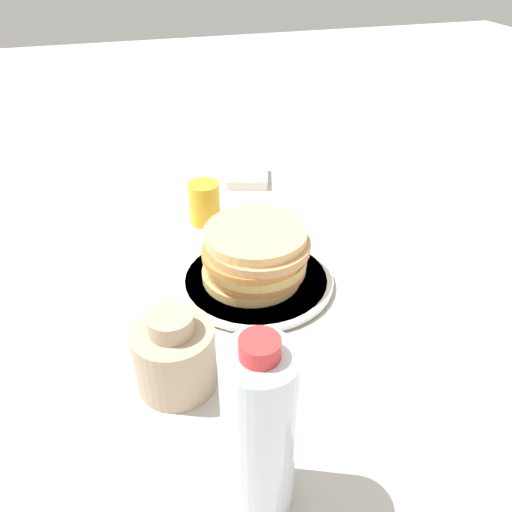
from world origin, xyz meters
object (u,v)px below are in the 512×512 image
object	(u,v)px
pancake_stack	(255,255)
juice_glass	(204,203)
water_bottle_near	(259,433)
plate	(256,280)
cream_jug	(175,355)

from	to	relation	value
pancake_stack	juice_glass	distance (m)	0.23
juice_glass	water_bottle_near	xyz separation A→B (m)	(-0.57, 0.06, 0.06)
pancake_stack	water_bottle_near	xyz separation A→B (m)	(-0.35, 0.10, 0.05)
plate	cream_jug	distance (m)	0.24
plate	cream_jug	bearing A→B (deg)	137.96
plate	cream_jug	world-z (taller)	cream_jug
juice_glass	cream_jug	distance (m)	0.41
plate	pancake_stack	distance (m)	0.05
juice_glass	water_bottle_near	bearing A→B (deg)	173.89
cream_jug	water_bottle_near	xyz separation A→B (m)	(-0.18, -0.06, 0.06)
plate	pancake_stack	xyz separation A→B (m)	(-0.00, 0.00, 0.05)
plate	cream_jug	xyz separation A→B (m)	(-0.17, 0.16, 0.04)
water_bottle_near	plate	bearing A→B (deg)	-15.95
juice_glass	water_bottle_near	size ratio (longest dim) A/B	0.37
pancake_stack	cream_jug	size ratio (longest dim) A/B	1.51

